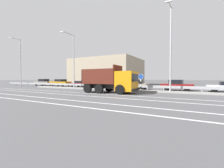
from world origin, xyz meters
TOP-DOWN VIEW (x-y plane):
  - ground_plane at (0.00, 0.00)m, footprint 320.00×320.00m
  - lane_strip_0 at (1.77, -2.43)m, footprint 56.61×0.16m
  - lane_strip_1 at (1.77, -4.55)m, footprint 56.61×0.16m
  - lane_strip_2 at (1.77, -7.41)m, footprint 56.61×0.16m
  - lane_strip_3 at (1.77, -9.14)m, footprint 56.61×0.16m
  - median_island at (0.00, 2.71)m, footprint 31.14×1.10m
  - median_guardrail at (0.00, 3.75)m, footprint 56.61×0.09m
  - dump_truck at (2.64, -0.60)m, footprint 6.58×2.97m
  - median_road_sign at (4.58, 2.71)m, footprint 0.72×0.16m
  - street_lamp_0 at (-22.01, 2.65)m, footprint 0.71×2.21m
  - street_lamp_1 at (-6.93, 2.59)m, footprint 0.70×2.65m
  - street_lamp_2 at (8.16, 2.38)m, footprint 0.70×2.07m
  - parked_car_0 at (-20.77, 7.34)m, footprint 4.57×2.18m
  - parked_car_1 at (-14.81, 7.05)m, footprint 4.83×1.98m
  - parked_car_2 at (-9.34, 7.24)m, footprint 4.46×2.03m
  - parked_car_3 at (-3.68, 7.47)m, footprint 4.86×2.11m
  - parked_car_4 at (2.29, 6.97)m, footprint 4.22×2.08m
  - parked_car_5 at (8.48, 6.88)m, footprint 4.27×2.11m
  - background_building_0 at (-11.05, 20.69)m, footprint 17.52×13.73m

SIDE VIEW (x-z plane):
  - ground_plane at x=0.00m, z-range 0.00..0.00m
  - lane_strip_0 at x=1.77m, z-range 0.00..0.01m
  - lane_strip_1 at x=1.77m, z-range 0.00..0.01m
  - lane_strip_2 at x=1.77m, z-range 0.00..0.01m
  - lane_strip_3 at x=1.77m, z-range 0.00..0.01m
  - median_island at x=0.00m, z-range 0.00..0.18m
  - median_guardrail at x=0.00m, z-range 0.18..0.96m
  - parked_car_2 at x=-9.34m, z-range 0.03..1.24m
  - parked_car_4 at x=2.29m, z-range 0.00..1.43m
  - parked_car_3 at x=-3.68m, z-range 0.03..1.43m
  - parked_car_5 at x=8.48m, z-range -0.01..1.50m
  - parked_car_1 at x=-14.81m, z-range 0.01..1.53m
  - parked_car_0 at x=-20.77m, z-range -0.01..1.56m
  - median_road_sign at x=4.58m, z-range 0.06..2.34m
  - dump_truck at x=2.64m, z-range -0.35..2.85m
  - background_building_0 at x=-11.05m, z-range 0.00..7.02m
  - street_lamp_1 at x=-6.93m, z-range 0.54..9.47m
  - street_lamp_2 at x=8.16m, z-range 0.47..10.35m
  - street_lamp_0 at x=-22.01m, z-range 0.49..10.55m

